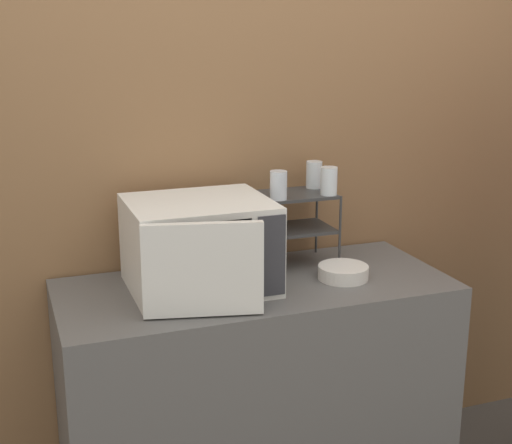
# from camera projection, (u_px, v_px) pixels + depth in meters

# --- Properties ---
(wall_back) EXTENTS (8.00, 0.06, 2.60)m
(wall_back) POSITION_uv_depth(u_px,v_px,m) (225.00, 162.00, 2.79)
(wall_back) COLOR olive
(wall_back) RESTS_ON ground_plane
(counter) EXTENTS (1.42, 0.62, 0.91)m
(counter) POSITION_uv_depth(u_px,v_px,m) (256.00, 397.00, 2.70)
(counter) COLOR #595654
(counter) RESTS_ON ground_plane
(microwave) EXTENTS (0.50, 0.53, 0.32)m
(microwave) POSITION_uv_depth(u_px,v_px,m) (199.00, 246.00, 2.49)
(microwave) COLOR silver
(microwave) RESTS_ON counter
(dish_rack) EXTENTS (0.29, 0.22, 0.28)m
(dish_rack) POSITION_uv_depth(u_px,v_px,m) (296.00, 213.00, 2.75)
(dish_rack) COLOR #333333
(dish_rack) RESTS_ON counter
(glass_front_left) EXTENTS (0.06, 0.06, 0.11)m
(glass_front_left) POSITION_uv_depth(u_px,v_px,m) (278.00, 185.00, 2.61)
(glass_front_left) COLOR silver
(glass_front_left) RESTS_ON dish_rack
(glass_back_right) EXTENTS (0.06, 0.06, 0.11)m
(glass_back_right) POSITION_uv_depth(u_px,v_px,m) (314.00, 175.00, 2.80)
(glass_back_right) COLOR silver
(glass_back_right) RESTS_ON dish_rack
(glass_front_right) EXTENTS (0.06, 0.06, 0.11)m
(glass_front_right) POSITION_uv_depth(u_px,v_px,m) (329.00, 181.00, 2.68)
(glass_front_right) COLOR silver
(glass_front_right) RESTS_ON dish_rack
(bowl) EXTENTS (0.19, 0.19, 0.05)m
(bowl) POSITION_uv_depth(u_px,v_px,m) (343.00, 272.00, 2.63)
(bowl) COLOR silver
(bowl) RESTS_ON counter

